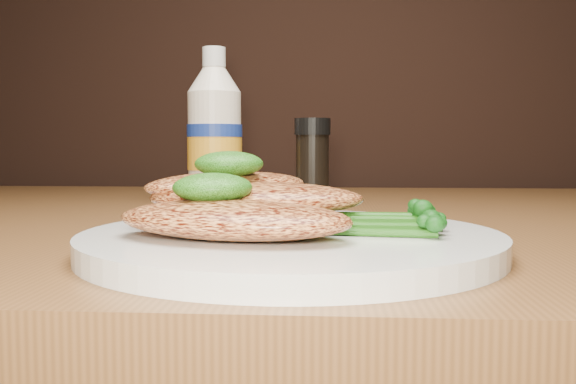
{
  "coord_description": "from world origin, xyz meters",
  "views": [
    {
      "loc": [
        0.02,
        0.4,
        0.82
      ],
      "look_at": [
        -0.01,
        0.82,
        0.79
      ],
      "focal_mm": 38.57,
      "sensor_mm": 36.0,
      "label": 1
    }
  ],
  "objects": [
    {
      "name": "plate",
      "position": [
        -0.0,
        0.8,
        0.76
      ],
      "size": [
        0.28,
        0.28,
        0.01
      ],
      "primitive_type": "cylinder",
      "color": "silver",
      "rests_on": "dining_table"
    },
    {
      "name": "chicken_front",
      "position": [
        -0.04,
        0.77,
        0.78
      ],
      "size": [
        0.16,
        0.11,
        0.02
      ],
      "primitive_type": "ellipsoid",
      "rotation": [
        0.0,
        0.0,
        -0.24
      ],
      "color": "#DB8545",
      "rests_on": "plate"
    },
    {
      "name": "chicken_mid",
      "position": [
        -0.03,
        0.82,
        0.78
      ],
      "size": [
        0.15,
        0.08,
        0.02
      ],
      "primitive_type": "ellipsoid",
      "rotation": [
        0.0,
        0.0,
        -0.05
      ],
      "color": "#DB8545",
      "rests_on": "plate"
    },
    {
      "name": "chicken_back",
      "position": [
        -0.05,
        0.85,
        0.79
      ],
      "size": [
        0.14,
        0.14,
        0.02
      ],
      "primitive_type": "ellipsoid",
      "rotation": [
        0.0,
        0.0,
        0.73
      ],
      "color": "#DB8545",
      "rests_on": "plate"
    },
    {
      "name": "pesto_front",
      "position": [
        -0.05,
        0.78,
        0.79
      ],
      "size": [
        0.06,
        0.06,
        0.02
      ],
      "primitive_type": "ellipsoid",
      "rotation": [
        0.0,
        0.0,
        0.27
      ],
      "color": "black",
      "rests_on": "chicken_front"
    },
    {
      "name": "pesto_back",
      "position": [
        -0.05,
        0.83,
        0.81
      ],
      "size": [
        0.06,
        0.06,
        0.02
      ],
      "primitive_type": "ellipsoid",
      "rotation": [
        0.0,
        0.0,
        0.35
      ],
      "color": "black",
      "rests_on": "chicken_back"
    },
    {
      "name": "broccolini_bundle",
      "position": [
        0.05,
        0.81,
        0.77
      ],
      "size": [
        0.15,
        0.13,
        0.02
      ],
      "primitive_type": null,
      "rotation": [
        0.0,
        0.0,
        -0.17
      ],
      "color": "#1D5211",
      "rests_on": "plate"
    },
    {
      "name": "mayo_bottle",
      "position": [
        -0.12,
        1.15,
        0.85
      ],
      "size": [
        0.08,
        0.08,
        0.19
      ],
      "primitive_type": null,
      "rotation": [
        0.0,
        0.0,
        0.21
      ],
      "color": "white",
      "rests_on": "dining_table"
    },
    {
      "name": "pepper_grinder",
      "position": [
        0.0,
        1.12,
        0.8
      ],
      "size": [
        0.05,
        0.05,
        0.1
      ],
      "primitive_type": null,
      "rotation": [
        0.0,
        0.0,
        -0.11
      ],
      "color": "black",
      "rests_on": "dining_table"
    }
  ]
}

